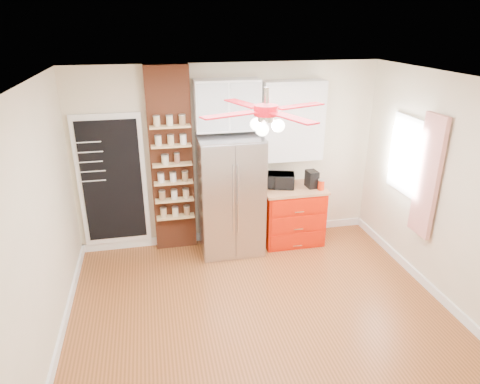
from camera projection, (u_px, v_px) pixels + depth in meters
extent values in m
plane|color=#975126|center=(261.00, 315.00, 5.06)|extent=(4.50, 4.50, 0.00)
plane|color=white|center=(267.00, 82.00, 4.04)|extent=(4.50, 4.50, 0.00)
cube|color=beige|center=(229.00, 156.00, 6.36)|extent=(4.50, 0.02, 2.70)
cube|color=beige|center=(345.00, 339.00, 2.74)|extent=(4.50, 0.02, 2.70)
cube|color=beige|center=(38.00, 232.00, 4.11)|extent=(0.02, 4.00, 2.70)
cube|color=beige|center=(450.00, 194.00, 4.99)|extent=(0.02, 4.00, 2.70)
cube|color=white|center=(112.00, 181.00, 6.10)|extent=(0.95, 0.04, 1.95)
cube|color=black|center=(112.00, 182.00, 6.08)|extent=(0.82, 0.02, 1.78)
cube|color=brown|center=(172.00, 162.00, 6.12)|extent=(0.60, 0.16, 2.70)
cube|color=#ADADB2|center=(230.00, 195.00, 6.20)|extent=(0.90, 0.70, 1.75)
cube|color=white|center=(227.00, 105.00, 5.89)|extent=(0.90, 0.35, 0.70)
cube|color=red|center=(292.00, 216.00, 6.60)|extent=(0.90, 0.60, 0.86)
cube|color=#B57B4F|center=(293.00, 189.00, 6.43)|extent=(0.94, 0.64, 0.04)
cube|color=white|center=(293.00, 121.00, 6.21)|extent=(0.90, 0.30, 1.15)
cube|color=white|center=(407.00, 156.00, 5.72)|extent=(0.04, 0.75, 1.05)
cube|color=red|center=(428.00, 177.00, 5.25)|extent=(0.06, 0.40, 1.55)
cylinder|color=silver|center=(266.00, 98.00, 4.10)|extent=(0.05, 0.05, 0.20)
cylinder|color=red|center=(266.00, 110.00, 4.14)|extent=(0.24, 0.24, 0.10)
sphere|color=white|center=(266.00, 126.00, 4.20)|extent=(0.13, 0.13, 0.13)
imported|color=black|center=(281.00, 180.00, 6.39)|extent=(0.46, 0.37, 0.22)
cube|color=black|center=(312.00, 179.00, 6.39)|extent=(0.16, 0.22, 0.25)
cylinder|color=red|center=(321.00, 185.00, 6.31)|extent=(0.12, 0.12, 0.15)
cylinder|color=#B6150A|center=(313.00, 181.00, 6.48)|extent=(0.10, 0.10, 0.13)
cylinder|color=beige|center=(165.00, 160.00, 5.92)|extent=(0.13, 0.13, 0.13)
cylinder|color=#895C45|center=(177.00, 158.00, 5.99)|extent=(0.08, 0.08, 0.13)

